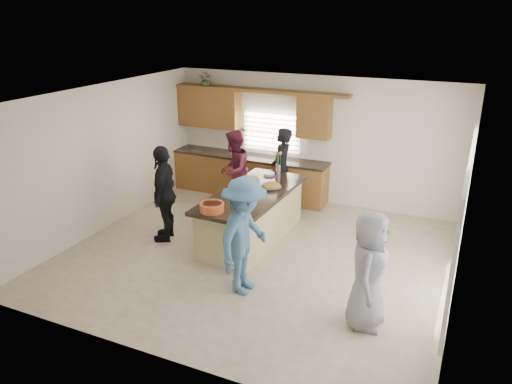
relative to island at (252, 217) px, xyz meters
The scene contains 18 objects.
floor 0.81m from the island, 57.59° to the right, with size 6.50×6.50×0.00m, color beige.
room_shell 1.60m from the island, 57.59° to the right, with size 6.52×6.02×2.81m.
back_cabinetry 2.47m from the island, 117.07° to the left, with size 4.08×0.66×2.46m.
right_wall_glazing 3.76m from the island, 11.11° to the right, with size 0.06×4.00×2.25m.
island is the anchor object (origin of this frame).
platter_front 0.71m from the island, 81.38° to the right, with size 0.42×0.42×0.17m.
platter_mid 0.67m from the island, 56.08° to the left, with size 0.41×0.41×0.16m.
platter_back 0.82m from the island, 117.08° to the left, with size 0.36×0.36×0.15m.
salad_bowl 1.27m from the island, 100.95° to the right, with size 0.41×0.41×0.14m.
clear_cup 1.14m from the island, 74.50° to the right, with size 0.07×0.07×0.10m, color white.
plate_stack 1.16m from the island, 95.43° to the left, with size 0.22×0.22×0.05m, color #B99AE1.
flower_vase 1.45m from the island, 89.51° to the left, with size 0.14×0.14×0.45m.
potted_plant 3.80m from the island, 134.23° to the left, with size 0.33×0.29×0.37m, color #417830.
woman_left_back 1.78m from the island, 93.46° to the left, with size 0.65×0.42×1.77m, color black.
woman_left_mid 1.68m from the island, 128.68° to the left, with size 0.84×0.65×1.72m, color maroon.
woman_left_front 1.68m from the island, 156.92° to the right, with size 1.06×0.44×1.82m, color black.
woman_right_back 1.88m from the island, 68.57° to the right, with size 1.19×0.68×1.84m, color #3F678A.
woman_right_front 3.16m from the island, 35.39° to the right, with size 0.82×0.53×1.67m, color gray.
Camera 1 is at (3.26, -7.18, 4.12)m, focal length 35.00 mm.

